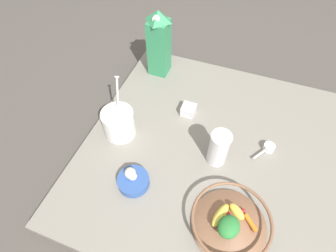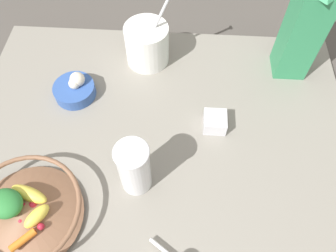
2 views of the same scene
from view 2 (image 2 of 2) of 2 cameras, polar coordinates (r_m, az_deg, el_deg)
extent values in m
plane|color=#4C4742|center=(0.78, -2.42, -9.97)|extent=(6.00, 6.00, 0.00)
cube|color=gray|center=(0.77, -2.47, -9.40)|extent=(0.94, 0.94, 0.04)
cylinder|color=brown|center=(0.77, -22.88, -14.36)|extent=(0.12, 0.12, 0.01)
cone|color=brown|center=(0.74, -23.61, -13.66)|extent=(0.23, 0.23, 0.05)
torus|color=brown|center=(0.72, -24.24, -13.05)|extent=(0.24, 0.24, 0.01)
ellipsoid|color=#EFD64C|center=(0.74, -23.04, -10.84)|extent=(0.05, 0.09, 0.03)
ellipsoid|color=#EFD64C|center=(0.71, -21.88, -14.36)|extent=(0.06, 0.06, 0.03)
cylinder|color=orange|center=(0.72, -23.96, -17.69)|extent=(0.05, 0.05, 0.01)
cylinder|color=orange|center=(0.74, -23.44, -12.54)|extent=(0.02, 0.04, 0.01)
sphere|color=red|center=(0.73, -23.77, -12.76)|extent=(0.02, 0.02, 0.02)
sphere|color=red|center=(0.71, -21.25, -15.99)|extent=(0.01, 0.01, 0.01)
sphere|color=red|center=(0.73, -24.18, -14.83)|extent=(0.01, 0.01, 0.01)
sphere|color=red|center=(0.73, -22.46, -12.63)|extent=(0.02, 0.02, 0.02)
sphere|color=red|center=(0.75, -25.69, -11.83)|extent=(0.02, 0.02, 0.02)
ellipsoid|color=#2D7F38|center=(0.72, -26.45, -11.98)|extent=(0.08, 0.09, 0.04)
cube|color=#338C59|center=(0.90, 22.25, 14.77)|extent=(0.08, 0.08, 0.25)
cylinder|color=white|center=(0.91, -3.67, 13.99)|extent=(0.12, 0.12, 0.11)
cylinder|color=white|center=(0.88, -3.84, 16.14)|extent=(0.11, 0.11, 0.02)
cylinder|color=silver|center=(0.86, -1.52, 18.37)|extent=(0.03, 0.08, 0.16)
cylinder|color=white|center=(0.68, -5.90, -7.28)|extent=(0.07, 0.07, 0.14)
torus|color=white|center=(0.62, -6.46, -4.57)|extent=(0.07, 0.07, 0.01)
cube|color=silver|center=(0.80, 8.14, 0.72)|extent=(0.05, 0.05, 0.04)
cube|color=brown|center=(0.81, 8.09, 0.50)|extent=(0.05, 0.05, 0.02)
cylinder|color=white|center=(0.69, -1.00, -20.63)|extent=(0.04, 0.06, 0.01)
cylinder|color=#3356A3|center=(0.89, -15.94, 5.96)|extent=(0.11, 0.11, 0.03)
sphere|color=silver|center=(0.87, -16.01, 7.12)|extent=(0.03, 0.03, 0.03)
sphere|color=silver|center=(0.87, -15.52, 7.85)|extent=(0.04, 0.04, 0.04)
camera|label=1|loc=(0.67, -84.82, 29.81)|focal=28.00mm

